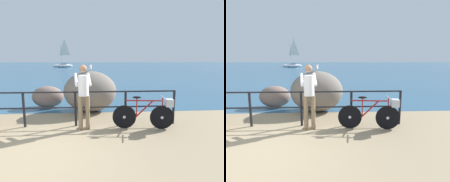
{
  "view_description": "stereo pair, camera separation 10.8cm",
  "coord_description": "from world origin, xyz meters",
  "views": [
    {
      "loc": [
        1.4,
        -3.69,
        1.94
      ],
      "look_at": [
        1.8,
        2.12,
        0.95
      ],
      "focal_mm": 30.81,
      "sensor_mm": 36.0,
      "label": 1
    },
    {
      "loc": [
        1.51,
        -3.7,
        1.94
      ],
      "look_at": [
        1.8,
        2.12,
        0.95
      ],
      "focal_mm": 30.81,
      "sensor_mm": 36.0,
      "label": 2
    }
  ],
  "objects": [
    {
      "name": "seagull",
      "position": [
        1.1,
        3.2,
        1.63
      ],
      "size": [
        0.15,
        0.34,
        0.23
      ],
      "rotation": [
        0.0,
        0.0,
        1.46
      ],
      "color": "gold",
      "rests_on": "breakwater_boulder_main"
    },
    {
      "name": "sea_surface",
      "position": [
        0.0,
        48.08,
        0.0
      ],
      "size": [
        120.0,
        90.0,
        0.01
      ],
      "primitive_type": "cube",
      "color": "#2D5675",
      "rests_on": "ground_plane"
    },
    {
      "name": "promenade_railing",
      "position": [
        0.0,
        1.72,
        0.64
      ],
      "size": [
        7.3,
        0.07,
        1.02
      ],
      "color": "black",
      "rests_on": "ground_plane"
    },
    {
      "name": "breakwater_boulder_left",
      "position": [
        -0.64,
        3.98,
        0.43
      ],
      "size": [
        1.23,
        0.81,
        0.86
      ],
      "color": "#80685E",
      "rests_on": "ground"
    },
    {
      "name": "bicycle",
      "position": [
        2.76,
        1.35,
        0.46
      ],
      "size": [
        1.69,
        0.48,
        0.92
      ],
      "rotation": [
        0.0,
        0.0,
        -0.12
      ],
      "color": "black",
      "rests_on": "ground_plane"
    },
    {
      "name": "ground_plane",
      "position": [
        0.0,
        20.0,
        -0.05
      ],
      "size": [
        120.0,
        120.0,
        0.1
      ],
      "primitive_type": "cube",
      "color": "#937F60"
    },
    {
      "name": "sailboat",
      "position": [
        -6.34,
        38.79,
        0.71
      ],
      "size": [
        4.59,
        2.5,
        6.16
      ],
      "rotation": [
        0.0,
        0.0,
        3.43
      ],
      "color": "white",
      "rests_on": "sea_surface"
    },
    {
      "name": "breakwater_boulder_main",
      "position": [
        1.08,
        3.29,
        0.74
      ],
      "size": [
        1.91,
        1.53,
        1.49
      ],
      "color": "slate",
      "rests_on": "ground"
    },
    {
      "name": "person_at_railing",
      "position": [
        0.98,
        1.44,
        0.99
      ],
      "size": [
        0.52,
        0.67,
        1.78
      ],
      "rotation": [
        0.0,
        0.0,
        1.74
      ],
      "color": "#8C7251",
      "rests_on": "ground_plane"
    }
  ]
}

